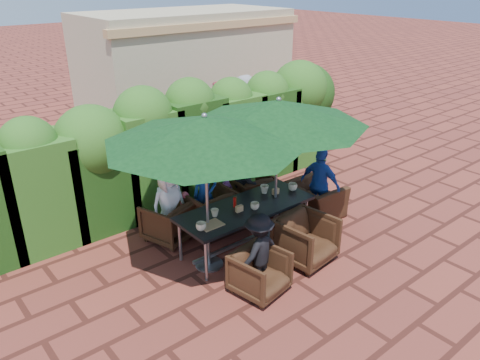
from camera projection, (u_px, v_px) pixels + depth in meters
ground at (247, 249)px, 7.76m from camera, size 80.00×80.00×0.00m
dining_table at (246, 211)px, 7.56m from camera, size 2.31×0.90×0.75m
umbrella_left at (205, 130)px, 6.44m from camera, size 2.90×2.90×2.46m
umbrella_right at (278, 112)px, 7.26m from camera, size 2.83×2.83×2.46m
chair_far_left at (169, 219)px, 7.91m from camera, size 0.91×0.88×0.76m
chair_far_mid at (210, 208)px, 8.22m from camera, size 0.80×0.75×0.82m
chair_far_right at (251, 190)px, 8.92m from camera, size 0.86×0.82×0.78m
chair_near_left at (260, 271)px, 6.59m from camera, size 0.79×0.76×0.71m
chair_near_right at (306, 237)px, 7.31m from camera, size 0.88×0.84×0.82m
chair_end_right at (316, 194)px, 8.73m from camera, size 0.69×1.00×0.83m
adult_far_left at (169, 204)px, 7.83m from camera, size 0.66×0.40×1.31m
adult_far_mid at (205, 195)px, 8.28m from camera, size 0.53×0.48×1.20m
adult_far_right at (249, 179)px, 8.67m from camera, size 0.77×0.62×1.39m
adult_near_left at (259, 251)px, 6.63m from camera, size 0.79×0.46×1.17m
adult_end_right at (320, 184)px, 8.48m from camera, size 0.54×0.86×1.37m
child_left at (187, 212)px, 8.15m from camera, size 0.34×0.31×0.76m
child_right at (227, 196)px, 8.60m from camera, size 0.37×0.32×0.87m
pedestrian_a at (183, 127)px, 11.34m from camera, size 1.42×1.30×1.53m
pedestrian_b at (218, 114)px, 12.07m from camera, size 0.93×0.73×1.70m
pedestrian_c at (245, 108)px, 12.46m from camera, size 1.17×0.62×1.77m
cup_a at (201, 227)px, 6.82m from camera, size 0.15×0.15×0.12m
cup_b at (215, 213)px, 7.21m from camera, size 0.12×0.12×0.12m
cup_c at (255, 206)px, 7.42m from camera, size 0.15×0.15×0.12m
cup_d at (264, 189)px, 7.97m from camera, size 0.15×0.15×0.14m
cup_e at (293, 187)px, 8.07m from camera, size 0.16×0.16×0.13m
ketchup_bottle at (235, 202)px, 7.48m from camera, size 0.04×0.04×0.17m
sauce_bottle at (235, 202)px, 7.50m from camera, size 0.04×0.04×0.17m
serving_tray at (211, 225)px, 6.97m from camera, size 0.35×0.25×0.02m
number_block_left at (239, 209)px, 7.36m from camera, size 0.12×0.06×0.10m
number_block_right at (276, 191)px, 7.94m from camera, size 0.12×0.06×0.10m
hedge_wall at (162, 139)px, 8.76m from camera, size 9.10×1.60×2.42m
building at (186, 66)px, 14.06m from camera, size 6.20×3.08×3.20m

